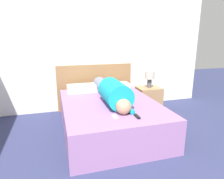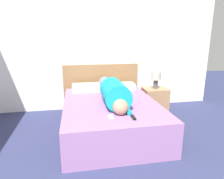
# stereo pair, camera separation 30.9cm
# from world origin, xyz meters

# --- Properties ---
(wall_back) EXTENTS (5.49, 0.06, 2.60)m
(wall_back) POSITION_xyz_m (0.00, 3.96, 1.30)
(wall_back) COLOR white
(wall_back) RESTS_ON ground_plane
(bed) EXTENTS (1.51, 2.03, 0.51)m
(bed) POSITION_xyz_m (0.18, 2.74, 0.25)
(bed) COLOR #936699
(bed) RESTS_ON ground_plane
(headboard) EXTENTS (1.63, 0.04, 0.98)m
(headboard) POSITION_xyz_m (0.18, 3.89, 0.49)
(headboard) COLOR olive
(headboard) RESTS_ON ground_plane
(nightstand) EXTENTS (0.49, 0.40, 0.50)m
(nightstand) POSITION_xyz_m (1.27, 3.48, 0.25)
(nightstand) COLOR #A37A51
(nightstand) RESTS_ON ground_plane
(table_lamp) EXTENTS (0.20, 0.20, 0.36)m
(table_lamp) POSITION_xyz_m (1.27, 3.48, 0.74)
(table_lamp) COLOR #4C4C51
(table_lamp) RESTS_ON nightstand
(person_lying) EXTENTS (0.39, 1.61, 0.39)m
(person_lying) POSITION_xyz_m (0.22, 2.75, 0.68)
(person_lying) COLOR tan
(person_lying) RESTS_ON bed
(pillow_near_headboard) EXTENTS (0.63, 0.31, 0.13)m
(pillow_near_headboard) POSITION_xyz_m (-0.13, 3.52, 0.58)
(pillow_near_headboard) COLOR white
(pillow_near_headboard) RESTS_ON bed
(pillow_second) EXTENTS (0.60, 0.31, 0.12)m
(pillow_second) POSITION_xyz_m (0.50, 3.52, 0.57)
(pillow_second) COLOR white
(pillow_second) RESTS_ON bed
(tv_remote) EXTENTS (0.04, 0.15, 0.02)m
(tv_remote) POSITION_xyz_m (0.35, 2.01, 0.52)
(tv_remote) COLOR black
(tv_remote) RESTS_ON bed
(cell_phone) EXTENTS (0.06, 0.13, 0.01)m
(cell_phone) POSITION_xyz_m (0.07, 2.10, 0.52)
(cell_phone) COLOR #B2B7BC
(cell_phone) RESTS_ON bed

